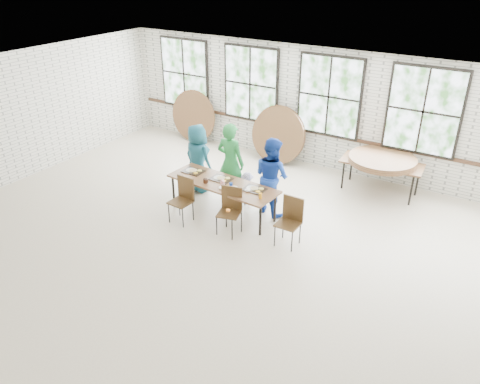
{
  "coord_description": "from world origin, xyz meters",
  "views": [
    {
      "loc": [
        4.05,
        -6.05,
        4.99
      ],
      "look_at": [
        0.0,
        0.4,
        1.05
      ],
      "focal_mm": 35.0,
      "sensor_mm": 36.0,
      "label": 1
    }
  ],
  "objects_px": {
    "dining_table": "(223,185)",
    "chair_near_left": "(183,196)",
    "chair_near_right": "(230,206)",
    "storage_table": "(382,165)"
  },
  "relations": [
    {
      "from": "dining_table",
      "to": "chair_near_left",
      "type": "distance_m",
      "value": 0.84
    },
    {
      "from": "dining_table",
      "to": "storage_table",
      "type": "relative_size",
      "value": 1.32
    },
    {
      "from": "chair_near_left",
      "to": "storage_table",
      "type": "xyz_separation_m",
      "value": [
        3.02,
        3.39,
        0.13
      ]
    },
    {
      "from": "chair_near_left",
      "to": "chair_near_right",
      "type": "height_order",
      "value": "same"
    },
    {
      "from": "dining_table",
      "to": "chair_near_left",
      "type": "relative_size",
      "value": 2.58
    },
    {
      "from": "chair_near_left",
      "to": "chair_near_right",
      "type": "xyz_separation_m",
      "value": [
        1.06,
        0.13,
        0.0
      ]
    },
    {
      "from": "dining_table",
      "to": "storage_table",
      "type": "xyz_separation_m",
      "value": [
        2.47,
        2.78,
        -0.0
      ]
    },
    {
      "from": "chair_near_left",
      "to": "chair_near_right",
      "type": "bearing_deg",
      "value": 10.16
    },
    {
      "from": "chair_near_left",
      "to": "chair_near_right",
      "type": "distance_m",
      "value": 1.07
    },
    {
      "from": "chair_near_right",
      "to": "storage_table",
      "type": "xyz_separation_m",
      "value": [
        1.96,
        3.26,
        0.13
      ]
    }
  ]
}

